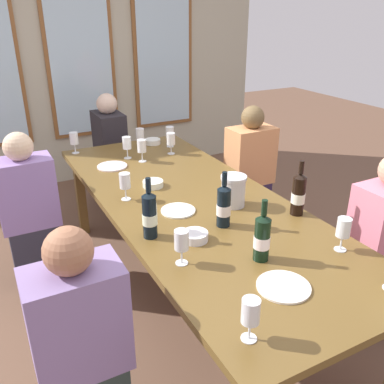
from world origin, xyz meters
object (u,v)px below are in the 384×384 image
(dining_table, at_px, (193,209))
(wine_glass_7, at_px, (125,182))
(seated_person_3, at_px, (249,174))
(seated_person_4, at_px, (111,154))
(wine_glass_5, at_px, (142,147))
(wine_glass_10, at_px, (170,133))
(tasting_bowl_2, at_px, (153,184))
(wine_glass_4, at_px, (181,241))
(seated_person_0, at_px, (82,351))
(metal_pitcher, at_px, (233,191))
(seated_person_2, at_px, (30,214))
(wine_bottle_0, at_px, (262,237))
(wine_bottle_2, at_px, (298,194))
(seated_person_1, at_px, (380,247))
(wine_glass_2, at_px, (344,229))
(white_plate_1, at_px, (112,166))
(white_plate_0, at_px, (178,211))
(wine_glass_1, at_px, (127,144))
(wine_glass_6, at_px, (140,135))
(wine_bottle_1, at_px, (150,215))
(wine_glass_8, at_px, (171,139))
(tasting_bowl_1, at_px, (195,236))
(wine_glass_9, at_px, (74,139))
(wine_bottle_3, at_px, (224,206))
(tasting_bowl_0, at_px, (153,141))
(wine_glass_0, at_px, (251,313))
(white_plate_2, at_px, (283,287))

(dining_table, height_order, wine_glass_7, wine_glass_7)
(seated_person_3, height_order, seated_person_4, same)
(wine_glass_5, xyz_separation_m, wine_glass_10, (0.35, 0.24, 0.00))
(tasting_bowl_2, bearing_deg, seated_person_4, 84.40)
(wine_glass_4, height_order, seated_person_0, seated_person_0)
(metal_pitcher, relative_size, seated_person_2, 0.17)
(wine_bottle_0, height_order, wine_bottle_2, wine_bottle_2)
(dining_table, distance_m, seated_person_1, 1.14)
(seated_person_1, bearing_deg, wine_glass_2, -164.20)
(white_plate_1, distance_m, wine_glass_10, 0.65)
(seated_person_4, bearing_deg, wine_glass_2, -81.65)
(white_plate_0, relative_size, wine_glass_1, 1.17)
(metal_pitcher, relative_size, wine_glass_4, 1.09)
(wine_glass_6, bearing_deg, seated_person_0, -118.56)
(seated_person_2, bearing_deg, wine_glass_10, 14.66)
(white_plate_1, xyz_separation_m, seated_person_1, (1.15, -1.50, -0.22))
(metal_pitcher, height_order, wine_bottle_2, wine_bottle_2)
(wine_bottle_1, bearing_deg, wine_glass_2, -35.67)
(wine_bottle_1, relative_size, wine_glass_7, 1.90)
(seated_person_2, bearing_deg, metal_pitcher, -39.95)
(wine_bottle_1, xyz_separation_m, wine_glass_8, (0.66, 1.15, -0.01))
(wine_bottle_1, relative_size, seated_person_3, 0.30)
(tasting_bowl_1, height_order, seated_person_1, seated_person_1)
(wine_glass_6, distance_m, wine_glass_9, 0.53)
(wine_bottle_2, bearing_deg, white_plate_0, 149.48)
(seated_person_4, bearing_deg, wine_bottle_3, -90.19)
(tasting_bowl_0, xyz_separation_m, wine_glass_5, (-0.25, -0.38, 0.10))
(seated_person_3, bearing_deg, wine_bottle_3, -131.63)
(wine_bottle_0, xyz_separation_m, wine_glass_7, (-0.34, 0.93, -0.00))
(white_plate_0, xyz_separation_m, tasting_bowl_1, (-0.07, -0.34, 0.02))
(tasting_bowl_1, relative_size, wine_glass_0, 0.78)
(white_plate_1, xyz_separation_m, tasting_bowl_2, (0.12, -0.49, 0.02))
(tasting_bowl_1, relative_size, seated_person_2, 0.12)
(tasting_bowl_1, bearing_deg, wine_bottle_3, 17.49)
(white_plate_1, relative_size, wine_glass_8, 1.28)
(wine_bottle_3, distance_m, wine_glass_0, 0.86)
(dining_table, distance_m, seated_person_4, 1.70)
(white_plate_1, bearing_deg, wine_glass_0, -93.39)
(wine_glass_9, xyz_separation_m, seated_person_2, (-0.46, -0.52, -0.33))
(metal_pitcher, distance_m, wine_bottle_2, 0.38)
(seated_person_0, bearing_deg, wine_glass_0, -40.87)
(metal_pitcher, distance_m, seated_person_4, 1.90)
(wine_bottle_0, bearing_deg, wine_glass_10, 78.64)
(tasting_bowl_0, distance_m, wine_glass_7, 1.15)
(dining_table, distance_m, wine_bottle_1, 0.53)
(wine_glass_0, relative_size, wine_glass_10, 1.00)
(white_plate_2, bearing_deg, wine_glass_10, 78.64)
(wine_glass_1, relative_size, wine_glass_8, 1.00)
(dining_table, height_order, tasting_bowl_1, tasting_bowl_1)
(tasting_bowl_0, relative_size, wine_glass_8, 0.78)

